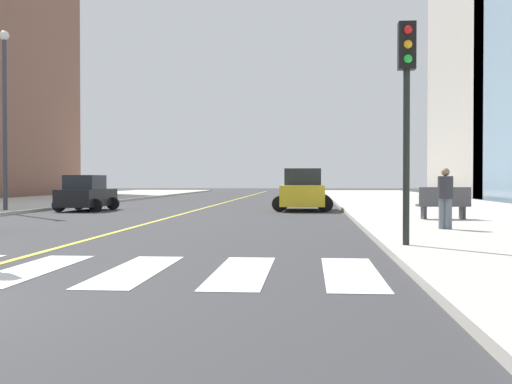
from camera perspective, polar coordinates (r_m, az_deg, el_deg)
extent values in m
cube|color=#B2ADA3|center=(27.79, 18.29, -1.99)|extent=(10.00, 120.00, 0.15)
cube|color=silver|center=(12.03, -18.65, -6.28)|extent=(0.90, 4.00, 0.01)
cube|color=silver|center=(11.45, -10.29, -6.62)|extent=(0.90, 4.00, 0.01)
cube|color=silver|center=(11.12, -1.22, -6.83)|extent=(0.90, 4.00, 0.01)
cube|color=silver|center=(11.09, 8.14, -6.86)|extent=(0.90, 4.00, 0.01)
cube|color=yellow|center=(47.32, -2.24, -0.78)|extent=(0.16, 80.00, 0.01)
cube|color=black|center=(33.75, -14.25, -0.48)|extent=(1.95, 3.99, 0.84)
cube|color=#1E2328|center=(33.52, -14.40, 0.80)|extent=(1.58, 2.02, 0.71)
cylinder|color=black|center=(34.58, -12.12, -0.97)|extent=(0.64, 0.23, 0.63)
cylinder|color=black|center=(35.22, -14.89, -0.94)|extent=(0.64, 0.23, 0.63)
cylinder|color=black|center=(32.31, -13.55, -1.12)|extent=(0.64, 0.23, 0.63)
cylinder|color=black|center=(32.99, -16.48, -1.09)|extent=(0.64, 0.23, 0.63)
cube|color=gold|center=(33.04, 4.03, -0.27)|extent=(2.13, 4.65, 0.99)
cube|color=#1E2328|center=(33.31, 4.04, 1.28)|extent=(1.78, 2.33, 0.84)
cylinder|color=black|center=(31.66, 2.05, -1.02)|extent=(0.75, 0.25, 0.75)
cylinder|color=black|center=(31.62, 5.93, -1.03)|extent=(0.75, 0.25, 0.75)
cylinder|color=black|center=(34.53, 2.29, -0.85)|extent=(0.75, 0.25, 0.75)
cylinder|color=black|center=(34.49, 5.85, -0.86)|extent=(0.75, 0.25, 0.75)
cylinder|color=black|center=(14.46, 12.71, 2.89)|extent=(0.14, 0.14, 3.70)
cube|color=black|center=(14.72, 12.75, 12.06)|extent=(0.36, 0.28, 1.00)
sphere|color=red|center=(14.61, 12.85, 13.35)|extent=(0.18, 0.18, 0.18)
sphere|color=orange|center=(14.55, 12.85, 12.20)|extent=(0.18, 0.18, 0.18)
sphere|color=green|center=(14.49, 12.84, 11.03)|extent=(0.18, 0.18, 0.18)
cube|color=#47474C|center=(24.22, 15.67, -1.11)|extent=(1.84, 0.71, 0.08)
cube|color=#47474C|center=(23.98, 15.83, -0.32)|extent=(1.80, 0.21, 0.60)
cube|color=#2D2D33|center=(24.06, 14.12, -1.73)|extent=(0.14, 0.48, 0.44)
cube|color=#2D2D33|center=(24.42, 17.19, -1.71)|extent=(0.14, 0.48, 0.44)
cylinder|color=slate|center=(19.36, 16.10, -1.82)|extent=(0.19, 0.19, 0.84)
cylinder|color=slate|center=(19.41, 15.60, -1.81)|extent=(0.19, 0.19, 0.84)
cylinder|color=#2D2D33|center=(19.36, 15.86, 0.37)|extent=(0.42, 0.42, 0.63)
sphere|color=#936B4C|center=(19.36, 15.87, 1.65)|extent=(0.23, 0.23, 0.23)
cylinder|color=#38383D|center=(32.31, -20.64, 5.40)|extent=(0.20, 0.20, 7.72)
sphere|color=silver|center=(32.86, -20.69, 12.38)|extent=(0.44, 0.44, 0.44)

